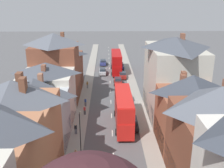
% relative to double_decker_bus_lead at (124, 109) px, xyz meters
% --- Properties ---
extents(pavement_left, '(2.20, 104.00, 0.14)m').
position_rel_double_decker_bus_lead_xyz_m(pavement_left, '(-6.89, 17.56, -2.75)').
color(pavement_left, gray).
rests_on(pavement_left, ground).
extents(pavement_right, '(2.20, 104.00, 0.14)m').
position_rel_double_decker_bus_lead_xyz_m(pavement_right, '(3.31, 17.56, -2.75)').
color(pavement_right, gray).
rests_on(pavement_right, ground).
extents(centre_line_dashes, '(0.14, 97.80, 0.01)m').
position_rel_double_decker_bus_lead_xyz_m(centre_line_dashes, '(-1.79, 15.56, -2.81)').
color(centre_line_dashes, silver).
rests_on(centre_line_dashes, ground).
extents(terrace_row_left, '(8.00, 55.63, 13.71)m').
position_rel_double_decker_bus_lead_xyz_m(terrace_row_left, '(-11.98, -8.09, 3.11)').
color(terrace_row_left, beige).
rests_on(terrace_row_left, ground).
extents(terrace_row_right, '(8.00, 44.08, 13.89)m').
position_rel_double_decker_bus_lead_xyz_m(terrace_row_right, '(8.39, -11.82, 3.24)').
color(terrace_row_right, silver).
rests_on(terrace_row_right, ground).
extents(double_decker_bus_lead, '(2.74, 10.80, 5.30)m').
position_rel_double_decker_bus_lead_xyz_m(double_decker_bus_lead, '(0.00, 0.00, 0.00)').
color(double_decker_bus_lead, red).
rests_on(double_decker_bus_lead, ground).
extents(double_decker_bus_mid_street, '(2.74, 10.80, 5.30)m').
position_rel_double_decker_bus_lead_xyz_m(double_decker_bus_mid_street, '(0.00, 29.79, 0.00)').
color(double_decker_bus_mid_street, '#B70F0F').
rests_on(double_decker_bus_mid_street, ground).
extents(car_near_blue, '(1.90, 4.04, 1.61)m').
position_rel_double_decker_bus_lead_xyz_m(car_near_blue, '(1.31, 33.32, -2.00)').
color(car_near_blue, navy).
rests_on(car_near_blue, ground).
extents(car_near_silver, '(1.90, 3.85, 1.66)m').
position_rel_double_decker_bus_lead_xyz_m(car_near_silver, '(0.01, 19.75, -1.98)').
color(car_near_silver, maroon).
rests_on(car_near_silver, ground).
extents(car_parked_left_a, '(1.90, 4.30, 1.65)m').
position_rel_double_decker_bus_lead_xyz_m(car_parked_left_a, '(1.31, -0.71, -1.99)').
color(car_parked_left_a, black).
rests_on(car_parked_left_a, ground).
extents(car_parked_right_a, '(1.90, 4.09, 1.65)m').
position_rel_double_decker_bus_lead_xyz_m(car_parked_right_a, '(1.31, 9.90, -1.99)').
color(car_parked_right_a, navy).
rests_on(car_parked_right_a, ground).
extents(car_mid_black, '(1.90, 4.35, 1.63)m').
position_rel_double_decker_bus_lead_xyz_m(car_mid_black, '(-3.59, 27.91, -2.00)').
color(car_mid_black, '#B7BABF').
rests_on(car_mid_black, ground).
extents(car_parked_left_b, '(1.90, 3.87, 1.68)m').
position_rel_double_decker_bus_lead_xyz_m(car_parked_left_b, '(0.01, 44.60, -1.97)').
color(car_parked_left_b, gray).
rests_on(car_parked_left_b, ground).
extents(car_mid_white, '(1.90, 4.20, 1.63)m').
position_rel_double_decker_bus_lead_xyz_m(car_mid_white, '(-3.59, 37.20, -2.00)').
color(car_mid_white, navy).
rests_on(car_mid_white, ground).
extents(car_far_grey, '(1.90, 3.94, 1.71)m').
position_rel_double_decker_bus_lead_xyz_m(car_far_grey, '(1.31, 24.37, -1.96)').
color(car_far_grey, maroon).
rests_on(car_far_grey, ground).
extents(pedestrian_near_right, '(0.36, 0.22, 1.61)m').
position_rel_double_decker_bus_lead_xyz_m(pedestrian_near_right, '(-6.44, -9.40, -1.78)').
color(pedestrian_near_right, '#3D4256').
rests_on(pedestrian_near_right, pavement_left).
extents(pedestrian_mid_left, '(0.36, 0.22, 1.61)m').
position_rel_double_decker_bus_lead_xyz_m(pedestrian_mid_left, '(-7.20, -2.74, -1.78)').
color(pedestrian_mid_left, '#3D4256').
rests_on(pedestrian_mid_left, pavement_left).
extents(pedestrian_mid_right, '(0.36, 0.22, 1.61)m').
position_rel_double_decker_bus_lead_xyz_m(pedestrian_mid_right, '(-6.39, 3.75, -1.78)').
color(pedestrian_mid_right, '#23232D').
rests_on(pedestrian_mid_right, pavement_left).
extents(pedestrian_far_left, '(0.36, 0.22, 1.61)m').
position_rel_double_decker_bus_lead_xyz_m(pedestrian_far_left, '(-6.51, 7.36, -1.78)').
color(pedestrian_far_left, '#3D4256').
rests_on(pedestrian_far_left, pavement_left).
extents(pedestrian_far_right, '(0.36, 0.22, 1.61)m').
position_rel_double_decker_bus_lead_xyz_m(pedestrian_far_right, '(-6.81, 17.06, -1.78)').
color(pedestrian_far_right, gray).
rests_on(pedestrian_far_right, pavement_left).
extents(street_lamp, '(0.20, 1.12, 5.50)m').
position_rel_double_decker_bus_lead_xyz_m(street_lamp, '(-6.04, -7.10, 0.43)').
color(street_lamp, black).
rests_on(street_lamp, ground).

